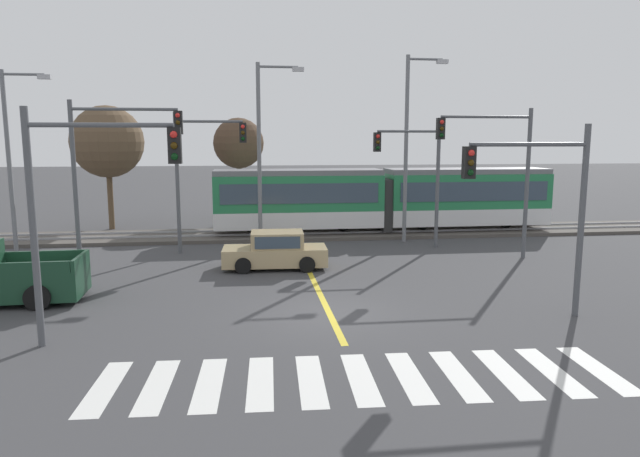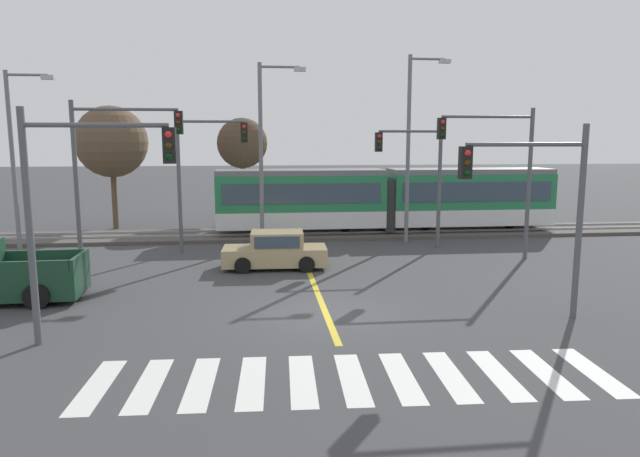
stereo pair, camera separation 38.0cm
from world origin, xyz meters
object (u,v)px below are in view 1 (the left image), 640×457
bare_tree_west (239,144)px  traffic_light_near_right (541,193)px  street_lamp_east (410,139)px  bare_tree_far_west (107,142)px  traffic_light_near_left (84,190)px  traffic_light_far_right (417,166)px  traffic_light_far_left (200,162)px  sedan_crossing (275,251)px  traffic_light_mid_left (110,159)px  street_lamp_west (13,151)px  light_rail_tram (383,197)px  traffic_light_mid_right (498,159)px  street_lamp_centre (263,144)px

bare_tree_west → traffic_light_near_right: bearing=-67.5°
traffic_light_near_right → street_lamp_east: (-0.18, 12.86, 1.56)m
bare_tree_far_west → traffic_light_near_left: bearing=-78.8°
traffic_light_far_right → bare_tree_west: (-8.50, 10.16, 0.99)m
bare_tree_west → traffic_light_far_left: bearing=-99.3°
traffic_light_far_right → street_lamp_east: 2.17m
sedan_crossing → traffic_light_mid_left: size_ratio=0.64×
street_lamp_west → bare_tree_far_west: street_lamp_west is taller
traffic_light_far_left → bare_tree_west: size_ratio=0.98×
street_lamp_west → light_rail_tram: bearing=9.6°
light_rail_tram → traffic_light_mid_right: (3.28, -7.19, 2.31)m
bare_tree_west → traffic_light_mid_left: bearing=-109.4°
street_lamp_centre → bare_tree_far_west: 10.80m
sedan_crossing → bare_tree_far_west: bare_tree_far_west is taller
street_lamp_east → traffic_light_near_left: bearing=-132.1°
traffic_light_mid_right → bare_tree_west: bare_tree_west is taller
sedan_crossing → bare_tree_far_west: size_ratio=0.60×
street_lamp_west → traffic_light_near_right: bearing=-33.2°
traffic_light_mid_right → bare_tree_far_west: bare_tree_far_west is taller
sedan_crossing → street_lamp_centre: 6.77m
street_lamp_centre → street_lamp_east: (7.34, 0.13, 0.23)m
traffic_light_mid_left → traffic_light_far_left: bearing=48.1°
street_lamp_east → bare_tree_far_west: (-16.08, 6.21, -0.18)m
light_rail_tram → traffic_light_far_left: bearing=-156.6°
traffic_light_near_left → bare_tree_west: bare_tree_west is taller
traffic_light_mid_right → traffic_light_far_left: bearing=166.8°
traffic_light_far_left → street_lamp_west: (-8.41, 1.10, 0.51)m
sedan_crossing → traffic_light_near_left: size_ratio=0.71×
traffic_light_far_left → traffic_light_far_right: traffic_light_far_left is taller
light_rail_tram → bare_tree_west: 10.31m
street_lamp_centre → bare_tree_far_west: (-8.74, 6.33, 0.05)m
light_rail_tram → street_lamp_east: 4.14m
sedan_crossing → street_lamp_east: (7.08, 5.34, 4.55)m
light_rail_tram → traffic_light_mid_left: traffic_light_mid_left is taller
street_lamp_west → street_lamp_east: size_ratio=0.89×
street_lamp_west → traffic_light_far_left: bearing=-7.5°
light_rail_tram → sedan_crossing: size_ratio=4.34×
light_rail_tram → traffic_light_far_right: (0.54, -4.27, 1.90)m
light_rail_tram → street_lamp_centre: size_ratio=2.09×
traffic_light_mid_right → street_lamp_east: 5.40m
traffic_light_near_left → bare_tree_west: size_ratio=0.91×
street_lamp_west → traffic_light_near_left: bearing=-63.4°
traffic_light_far_left → bare_tree_west: (1.64, 10.05, 0.74)m
light_rail_tram → street_lamp_west: size_ratio=2.23×
light_rail_tram → traffic_light_near_left: 19.82m
traffic_light_mid_right → street_lamp_centre: street_lamp_centre is taller
traffic_light_near_left → street_lamp_west: bearing=116.6°
sedan_crossing → traffic_light_mid_left: bearing=178.0°
traffic_light_near_left → street_lamp_west: (-6.49, 12.96, 0.75)m
light_rail_tram → traffic_light_mid_left: (-12.74, -7.66, 2.43)m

